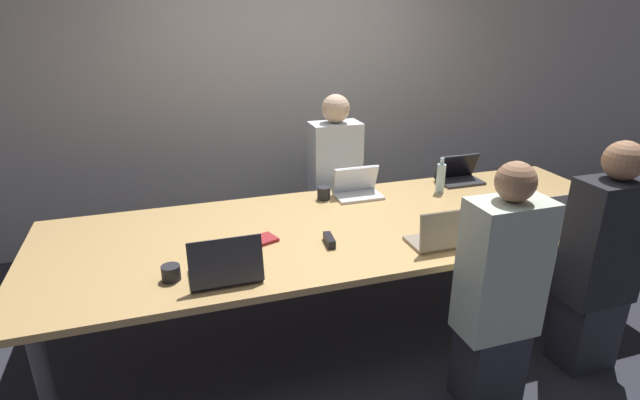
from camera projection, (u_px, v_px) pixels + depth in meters
ground_plane at (352, 319)px, 3.47m from camera, size 24.00×24.00×0.00m
curtain_wall at (287, 82)px, 4.46m from camera, size 12.00×0.06×2.80m
conference_table at (354, 230)px, 3.23m from camera, size 3.94×1.33×0.72m
laptop_near_left at (226, 268)px, 2.51m from camera, size 0.36×0.25×0.25m
cup_near_left at (171, 273)px, 2.54m from camera, size 0.10×0.10×0.08m
laptop_near_midright at (443, 235)px, 2.88m from camera, size 0.36×0.23×0.24m
person_near_midright at (499, 295)px, 2.53m from camera, size 0.40×0.24×1.37m
laptop_far_right at (459, 174)px, 3.95m from camera, size 0.34×0.22×0.22m
bottle_far_right at (441, 178)px, 3.71m from camera, size 0.06×0.06×0.27m
laptop_far_center at (357, 188)px, 3.66m from camera, size 0.34×0.22×0.22m
person_far_center at (335, 182)px, 4.11m from camera, size 0.40×0.24×1.40m
cup_far_center at (324, 193)px, 3.60m from camera, size 0.09×0.09×0.09m
laptop_near_right at (562, 221)px, 3.08m from camera, size 0.35×0.25×0.25m
person_near_right at (600, 264)px, 2.82m from camera, size 0.40×0.24×1.39m
cup_near_right at (518, 225)px, 3.07m from camera, size 0.08×0.08×0.09m
bottle_near_right at (517, 214)px, 3.10m from camera, size 0.07×0.07×0.24m
stapler at (329, 240)px, 2.92m from camera, size 0.06×0.15×0.05m
notebook at (262, 240)px, 2.96m from camera, size 0.20×0.18×0.02m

